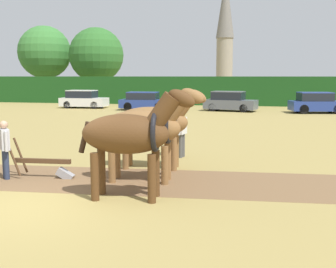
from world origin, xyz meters
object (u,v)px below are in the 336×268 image
Objects in this scene: tree_far_left at (45,52)px; parked_car_center at (317,103)px; plow at (47,166)px; church_spire at (225,29)px; parked_car_left at (145,101)px; tree_left at (96,55)px; farmer_beside_team at (182,130)px; draft_horse_lead_left at (130,134)px; parked_car_center_left at (230,102)px; draft_horse_lead_right at (144,128)px; farmer_at_plow at (5,146)px; parked_car_far_left at (84,99)px; draft_horse_trail_left at (155,122)px.

parked_car_center is at bearing -24.82° from tree_far_left.
plow is 24.15m from parked_car_center.
parked_car_left is at bearing -92.68° from church_spire.
parked_car_center is at bearing -1.74° from parked_car_left.
farmer_beside_team is at bearing -63.12° from tree_left.
farmer_beside_team is at bearing -73.03° from parked_car_left.
draft_horse_lead_left is (4.40, -67.38, -9.36)m from church_spire.
parked_car_left is (-6.46, 23.41, -0.73)m from draft_horse_lead_left.
tree_left is 26.26m from parked_car_center.
parked_car_center_left is at bearing 84.50° from draft_horse_lead_left.
church_spire is 12.85× the size of farmer_beside_team.
draft_horse_lead_left is 24.30m from parked_car_left.
draft_horse_lead_right is 1.83× the size of farmer_at_plow.
plow is 0.43× the size of parked_car_center.
parked_car_center_left is at bearing -4.31° from parked_car_far_left.
church_spire is 7.38× the size of draft_horse_lead_right.
church_spire reaches higher than parked_car_center.
parked_car_far_left is 18.61m from parked_car_center.
plow is 0.45× the size of parked_car_left.
draft_horse_trail_left is at bearing -64.99° from tree_left.
draft_horse_trail_left is 21.62m from parked_car_center.
draft_horse_lead_left is (15.93, -36.66, -3.60)m from tree_left.
tree_far_left is at bearing 143.71° from parked_car_center.
parked_car_far_left is at bearing 166.02° from parked_car_center.
tree_far_left is 4.76× the size of plow.
parked_car_left reaches higher than plow.
parked_car_center is (10.87, -43.75, -10.06)m from church_spire.
church_spire is at bearing 86.38° from plow.
parked_car_center_left is (12.30, -0.48, 0.01)m from parked_car_far_left.
parked_car_far_left is 0.93× the size of parked_car_center_left.
farmer_at_plow is at bearing -85.86° from parked_car_left.
draft_horse_lead_left is 0.63× the size of parked_car_center_left.
farmer_beside_team is 0.38× the size of parked_car_center_left.
draft_horse_lead_left is at bearing -79.52° from parked_car_center_left.
plow is at bearing -117.17° from farmer_beside_team.
draft_horse_lead_left is 3.93m from farmer_at_plow.
draft_horse_lead_right is at bearing 89.85° from draft_horse_lead_left.
draft_horse_lead_right is 0.99× the size of draft_horse_trail_left.
draft_horse_trail_left reaches higher than farmer_at_plow.
parked_car_far_left is at bearing 166.90° from parked_car_left.
farmer_at_plow is (12.17, -35.66, -4.15)m from tree_left.
church_spire is (11.53, 30.72, 5.77)m from tree_left.
farmer_at_plow is 22.58m from parked_car_left.
draft_horse_lead_right is 0.67× the size of parked_car_center_left.
parked_car_center is (22.40, -13.03, -4.29)m from tree_left.
tree_far_left is at bearing 176.49° from tree_left.
tree_far_left reaches higher than parked_car_left.
tree_far_left is 17.05m from parked_car_far_left.
tree_left is 37.21m from draft_horse_trail_left.
draft_horse_trail_left is 1.76× the size of farmer_beside_team.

